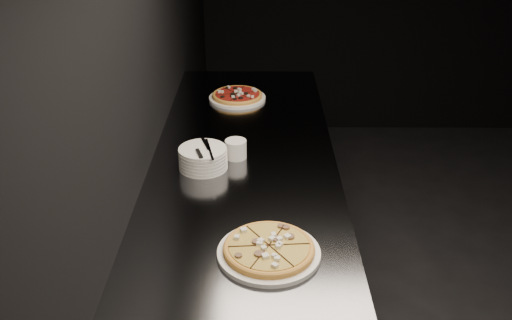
{
  "coord_description": "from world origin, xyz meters",
  "views": [
    {
      "loc": [
        -2.07,
        -1.92,
        1.97
      ],
      "look_at": [
        -2.08,
        -0.02,
        0.99
      ],
      "focal_mm": 40.0,
      "sensor_mm": 36.0,
      "label": 1
    }
  ],
  "objects_px": {
    "pizza_mushroom": "(269,250)",
    "pizza_tomato": "(237,96)",
    "plate_stack": "(203,158)",
    "ramekin": "(236,149)",
    "counter": "(244,268)",
    "cutlery": "(204,149)"
  },
  "relations": [
    {
      "from": "pizza_tomato",
      "to": "cutlery",
      "type": "distance_m",
      "value": 0.76
    },
    {
      "from": "counter",
      "to": "plate_stack",
      "type": "distance_m",
      "value": 0.53
    },
    {
      "from": "pizza_mushroom",
      "to": "pizza_tomato",
      "type": "bearing_deg",
      "value": 96.25
    },
    {
      "from": "counter",
      "to": "pizza_tomato",
      "type": "relative_size",
      "value": 7.97
    },
    {
      "from": "pizza_mushroom",
      "to": "plate_stack",
      "type": "distance_m",
      "value": 0.62
    },
    {
      "from": "pizza_mushroom",
      "to": "pizza_tomato",
      "type": "relative_size",
      "value": 1.03
    },
    {
      "from": "plate_stack",
      "to": "ramekin",
      "type": "height_order",
      "value": "plate_stack"
    },
    {
      "from": "plate_stack",
      "to": "cutlery",
      "type": "bearing_deg",
      "value": -62.38
    },
    {
      "from": "pizza_mushroom",
      "to": "cutlery",
      "type": "relative_size",
      "value": 1.58
    },
    {
      "from": "counter",
      "to": "cutlery",
      "type": "relative_size",
      "value": 12.24
    },
    {
      "from": "cutlery",
      "to": "pizza_mushroom",
      "type": "bearing_deg",
      "value": -84.55
    },
    {
      "from": "ramekin",
      "to": "cutlery",
      "type": "bearing_deg",
      "value": -138.61
    },
    {
      "from": "pizza_mushroom",
      "to": "plate_stack",
      "type": "xyz_separation_m",
      "value": [
        -0.25,
        0.56,
        0.02
      ]
    },
    {
      "from": "pizza_mushroom",
      "to": "pizza_tomato",
      "type": "height_order",
      "value": "pizza_mushroom"
    },
    {
      "from": "counter",
      "to": "cutlery",
      "type": "height_order",
      "value": "cutlery"
    },
    {
      "from": "plate_stack",
      "to": "counter",
      "type": "bearing_deg",
      "value": -14.72
    },
    {
      "from": "pizza_tomato",
      "to": "plate_stack",
      "type": "xyz_separation_m",
      "value": [
        -0.11,
        -0.74,
        0.02
      ]
    },
    {
      "from": "counter",
      "to": "pizza_tomato",
      "type": "xyz_separation_m",
      "value": [
        -0.05,
        0.78,
        0.48
      ]
    },
    {
      "from": "counter",
      "to": "pizza_mushroom",
      "type": "bearing_deg",
      "value": -79.96
    },
    {
      "from": "pizza_mushroom",
      "to": "pizza_tomato",
      "type": "xyz_separation_m",
      "value": [
        -0.14,
        1.3,
        -0.0
      ]
    },
    {
      "from": "cutlery",
      "to": "plate_stack",
      "type": "bearing_deg",
      "value": 99.33
    },
    {
      "from": "pizza_tomato",
      "to": "cutlery",
      "type": "xyz_separation_m",
      "value": [
        -0.1,
        -0.75,
        0.07
      ]
    }
  ]
}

